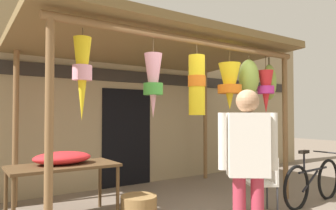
{
  "coord_description": "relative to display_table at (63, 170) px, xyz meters",
  "views": [
    {
      "loc": [
        -2.77,
        -3.34,
        1.47
      ],
      "look_at": [
        0.08,
        0.83,
        1.62
      ],
      "focal_mm": 33.54,
      "sensor_mm": 36.0,
      "label": 1
    }
  ],
  "objects": [
    {
      "name": "wicker_basket_by_table",
      "position": [
        0.98,
        -0.39,
        -0.55
      ],
      "size": [
        0.53,
        0.53,
        0.28
      ],
      "primitive_type": "cylinder",
      "color": "olive",
      "rests_on": "ground_plane"
    },
    {
      "name": "display_table",
      "position": [
        0.0,
        0.0,
        0.0
      ],
      "size": [
        1.45,
        0.75,
        0.77
      ],
      "color": "brown",
      "rests_on": "ground_plane"
    },
    {
      "name": "market_stall_canopy",
      "position": [
        1.64,
        -0.2,
        1.73
      ],
      "size": [
        4.51,
        2.63,
        2.76
      ],
      "color": "brown",
      "rests_on": "ground_plane"
    },
    {
      "name": "customer_foreground",
      "position": [
        1.17,
        -2.29,
        0.33
      ],
      "size": [
        0.49,
        0.42,
        1.72
      ],
      "color": "#B23347",
      "rests_on": "ground_plane"
    },
    {
      "name": "shop_facade",
      "position": [
        1.49,
        1.56,
        1.13
      ],
      "size": [
        12.14,
        0.29,
        3.65
      ],
      "color": "#9E8966",
      "rests_on": "ground_plane"
    },
    {
      "name": "folding_chair",
      "position": [
        2.61,
        -1.36,
        -0.19
      ],
      "size": [
        0.54,
        0.54,
        0.84
      ],
      "color": "beige",
      "rests_on": "ground_plane"
    },
    {
      "name": "parked_bicycle",
      "position": [
        3.66,
        -1.5,
        -0.35
      ],
      "size": [
        1.75,
        0.44,
        0.92
      ],
      "color": "black",
      "rests_on": "ground_plane"
    },
    {
      "name": "flower_heap_on_table",
      "position": [
        0.02,
        0.05,
        0.16
      ],
      "size": [
        0.8,
        0.56,
        0.18
      ],
      "color": "red",
      "rests_on": "display_table"
    }
  ]
}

